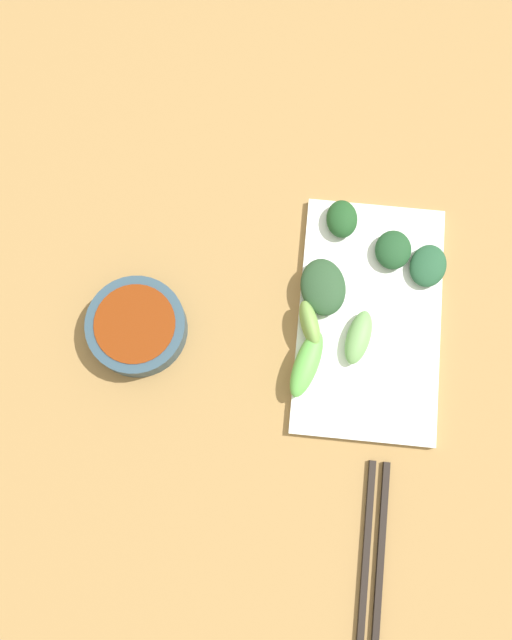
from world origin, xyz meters
name	(u,v)px	position (x,y,z in m)	size (l,w,h in m)	color
tabletop	(272,319)	(0.00, 0.00, 0.01)	(2.10, 2.10, 0.02)	olive
sauce_bowl	(139,327)	(-0.17, -0.03, 0.04)	(0.12, 0.12, 0.04)	#2E4756
serving_plate	(371,319)	(0.13, 0.01, 0.03)	(0.18, 0.31, 0.01)	white
broccoli_leafy_0	(395,250)	(0.15, 0.10, 0.04)	(0.05, 0.05, 0.02)	#1E4825
broccoli_stalk_1	(360,337)	(0.11, -0.02, 0.04)	(0.03, 0.07, 0.02)	#6BA058
broccoli_leafy_2	(430,266)	(0.19, 0.08, 0.04)	(0.05, 0.06, 0.02)	#225031
broccoli_stalk_3	(309,364)	(0.05, -0.06, 0.04)	(0.03, 0.09, 0.03)	#5EB44A
broccoli_leafy_4	(344,219)	(0.08, 0.13, 0.04)	(0.04, 0.05, 0.03)	#1E4921
broccoli_leafy_5	(325,287)	(0.06, 0.04, 0.04)	(0.06, 0.07, 0.03)	#28492A
broccoli_stalk_6	(312,324)	(0.05, -0.01, 0.05)	(0.02, 0.06, 0.03)	#729E47
chopsticks	(375,560)	(0.15, -0.28, 0.02)	(0.03, 0.23, 0.01)	black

